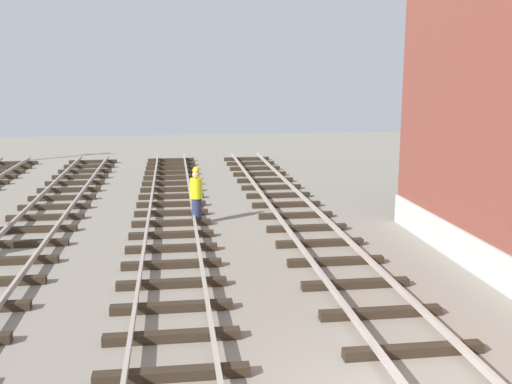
# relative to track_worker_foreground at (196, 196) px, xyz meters

# --- Properties ---
(track_worker_foreground) EXTENTS (0.40, 0.40, 1.87)m
(track_worker_foreground) POSITION_rel_track_worker_foreground_xyz_m (0.00, 0.00, 0.00)
(track_worker_foreground) COLOR #262D4C
(track_worker_foreground) RESTS_ON ground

